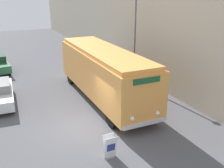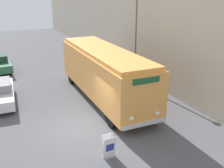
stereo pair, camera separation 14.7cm
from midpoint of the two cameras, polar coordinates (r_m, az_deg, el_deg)
name	(u,v)px [view 1 (the left image)]	position (r m, az deg, el deg)	size (l,w,h in m)	color
ground_plane	(82,128)	(14.42, -6.82, -9.48)	(80.00, 80.00, 0.00)	#56565B
building_wall_right	(121,26)	(24.86, 1.82, 12.59)	(0.30, 60.00, 7.84)	#B2A893
vintage_bus	(104,71)	(17.39, -2.10, 2.78)	(2.69, 10.70, 3.43)	black
sign_board	(110,147)	(11.80, -0.78, -13.57)	(0.55, 0.40, 1.08)	gray
streetlamp	(135,26)	(20.14, 4.88, 12.48)	(0.36, 0.36, 7.01)	#595E60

